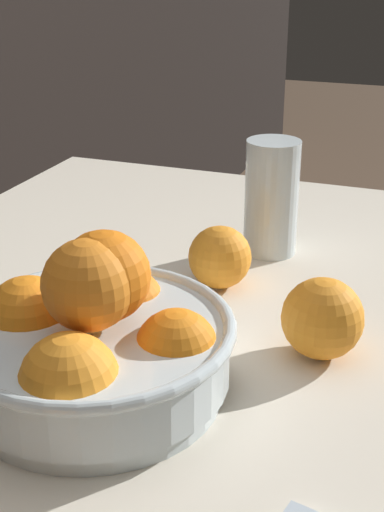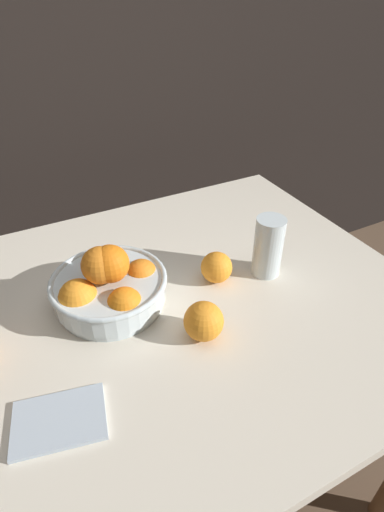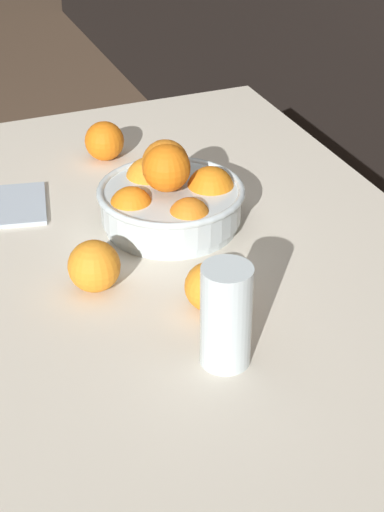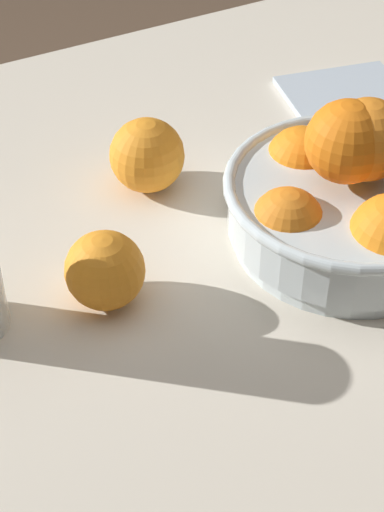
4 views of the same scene
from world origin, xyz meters
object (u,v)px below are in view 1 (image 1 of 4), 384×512
fruit_bowl (95,341)px  orange_loose_front (322,318)px  juice_glass (271,203)px  orange_loose_aside (220,257)px

fruit_bowl → orange_loose_front: bearing=-52.3°
juice_glass → orange_loose_front: (-0.23, -0.11, -0.03)m
fruit_bowl → orange_loose_aside: fruit_bowl is taller
juice_glass → orange_loose_aside: (-0.12, 0.03, -0.03)m
juice_glass → orange_loose_aside: juice_glass is taller
orange_loose_front → orange_loose_aside: bearing=51.7°
orange_loose_front → orange_loose_aside: (0.11, 0.14, -0.00)m
fruit_bowl → juice_glass: fruit_bowl is taller
juice_glass → orange_loose_front: size_ratio=1.85×
fruit_bowl → orange_loose_aside: size_ratio=3.38×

